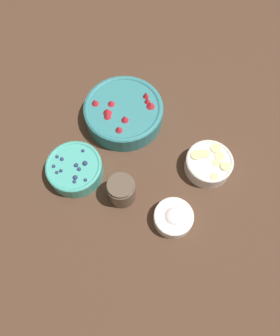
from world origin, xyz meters
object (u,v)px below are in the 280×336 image
(bowl_blueberries, at_px, (75,169))
(bowl_bananas, at_px, (209,163))
(jar_chocolate, at_px, (121,191))
(bowl_cream, at_px, (173,217))
(bowl_strawberries, at_px, (124,112))

(bowl_blueberries, relative_size, bowl_bananas, 1.18)
(bowl_bananas, relative_size, jar_chocolate, 1.60)
(bowl_bananas, bearing_deg, bowl_cream, 78.74)
(bowl_strawberries, distance_m, bowl_cream, 0.40)
(bowl_blueberries, bearing_deg, bowl_strawberries, -102.80)
(jar_chocolate, bearing_deg, bowl_bananas, -137.97)
(bowl_bananas, distance_m, jar_chocolate, 0.29)
(bowl_blueberries, relative_size, jar_chocolate, 1.89)
(bowl_strawberries, height_order, jar_chocolate, jar_chocolate)
(bowl_bananas, bearing_deg, jar_chocolate, 42.03)
(bowl_strawberries, bearing_deg, jar_chocolate, 112.75)
(bowl_blueberries, xyz_separation_m, bowl_cream, (-0.34, 0.03, -0.01))
(bowl_blueberries, distance_m, bowl_bananas, 0.42)
(bowl_strawberries, bearing_deg, bowl_cream, 135.95)
(bowl_strawberries, relative_size, bowl_bananas, 1.80)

